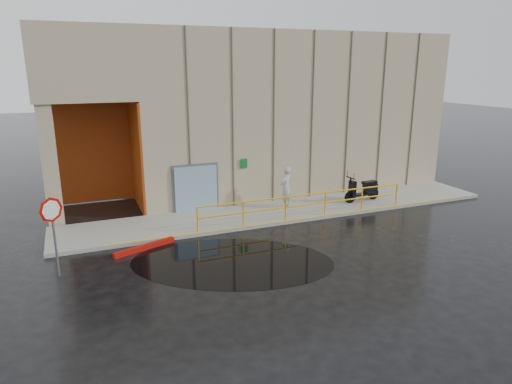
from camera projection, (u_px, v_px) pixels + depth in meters
ground at (237, 265)px, 15.21m from camera, size 120.00×120.00×0.00m
sidewalk at (286, 211)px, 20.67m from camera, size 20.00×3.00×0.15m
building at (255, 106)px, 25.75m from camera, size 20.00×10.17×8.00m
guardrail at (306, 205)px, 19.39m from camera, size 9.56×0.06×1.03m
person at (286, 187)px, 20.69m from camera, size 0.82×0.77×1.88m
scooter at (363, 184)px, 21.67m from camera, size 1.96×0.73×1.50m
stop_sign at (52, 220)px, 13.87m from camera, size 0.65×0.50×2.60m
red_curb at (145, 247)px, 16.45m from camera, size 2.31×1.02×0.18m
puddle at (232, 262)px, 15.43m from camera, size 8.03×6.75×0.01m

